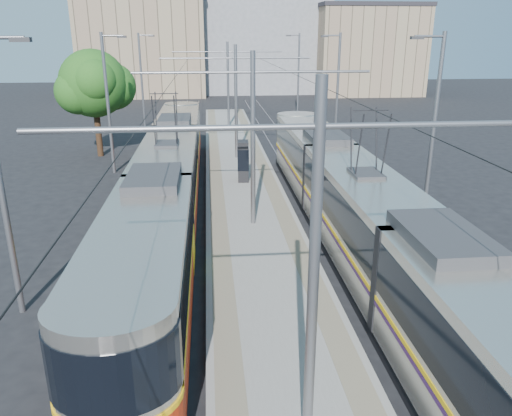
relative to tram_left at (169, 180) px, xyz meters
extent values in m
plane|color=black|center=(3.60, -10.06, -1.71)|extent=(160.00, 160.00, 0.00)
cube|color=gray|center=(3.60, 6.94, -1.56)|extent=(4.00, 50.00, 0.30)
cube|color=gray|center=(2.15, 6.94, -1.40)|extent=(0.70, 50.00, 0.01)
cube|color=gray|center=(5.05, 6.94, -1.40)|extent=(0.70, 50.00, 0.01)
cube|color=gray|center=(-0.72, 6.94, -1.69)|extent=(0.07, 70.00, 0.03)
cube|color=gray|center=(0.72, 6.94, -1.69)|extent=(0.07, 70.00, 0.03)
cube|color=gray|center=(6.48, 6.94, -1.69)|extent=(0.07, 70.00, 0.03)
cube|color=gray|center=(7.92, 6.94, -1.69)|extent=(0.07, 70.00, 0.03)
cube|color=black|center=(0.00, 0.00, -1.51)|extent=(2.30, 29.22, 0.40)
cube|color=#AAA49B|center=(0.00, 0.00, 0.14)|extent=(2.40, 27.62, 2.90)
cube|color=black|center=(0.00, 0.00, 0.64)|extent=(2.43, 27.62, 1.30)
cube|color=#EEAC0C|center=(0.00, 0.00, -0.26)|extent=(2.43, 27.62, 0.12)
cube|color=red|center=(0.00, 0.00, -0.76)|extent=(2.42, 27.62, 1.10)
cube|color=#2D2D30|center=(0.00, 0.00, 1.74)|extent=(1.68, 3.00, 0.30)
cube|color=black|center=(7.20, -5.60, -1.51)|extent=(2.30, 29.34, 0.40)
cube|color=beige|center=(7.20, -5.60, 0.14)|extent=(2.40, 27.74, 2.90)
cube|color=black|center=(7.20, -5.60, 0.64)|extent=(2.43, 27.74, 1.30)
cube|color=#E6B10C|center=(7.20, -5.60, -0.26)|extent=(2.43, 27.74, 0.12)
cube|color=#311344|center=(7.20, -5.60, -0.41)|extent=(2.43, 27.74, 0.10)
cube|color=#2D2D30|center=(7.20, -5.60, 1.74)|extent=(1.68, 3.00, 0.30)
cylinder|color=slate|center=(3.60, -14.06, 2.09)|extent=(0.20, 0.20, 7.00)
cylinder|color=slate|center=(3.60, -14.06, 4.79)|extent=(9.20, 0.10, 0.10)
cylinder|color=slate|center=(3.60, -2.06, 2.09)|extent=(0.20, 0.20, 7.00)
cylinder|color=slate|center=(3.60, -2.06, 4.79)|extent=(9.20, 0.10, 0.10)
cylinder|color=slate|center=(3.60, 9.94, 2.09)|extent=(0.20, 0.20, 7.00)
cylinder|color=slate|center=(3.60, 9.94, 4.79)|extent=(9.20, 0.10, 0.10)
cylinder|color=slate|center=(3.60, 21.94, 2.09)|extent=(0.20, 0.20, 7.00)
cylinder|color=slate|center=(3.60, 21.94, 4.79)|extent=(9.20, 0.10, 0.10)
cylinder|color=black|center=(0.00, 6.94, 3.84)|extent=(0.02, 70.00, 0.02)
cylinder|color=black|center=(7.20, 6.94, 3.84)|extent=(0.02, 70.00, 0.02)
cylinder|color=slate|center=(-3.90, -8.06, 2.29)|extent=(0.18, 0.18, 8.00)
cube|color=#2D2D30|center=(-2.80, -8.06, 6.04)|extent=(0.50, 0.22, 0.12)
cylinder|color=slate|center=(-3.90, 7.94, 2.29)|extent=(0.18, 0.18, 8.00)
cube|color=#2D2D30|center=(-2.80, 7.94, 6.04)|extent=(0.50, 0.22, 0.12)
cylinder|color=slate|center=(-3.90, 23.94, 2.29)|extent=(0.18, 0.18, 8.00)
cube|color=#2D2D30|center=(-2.80, 23.94, 6.04)|extent=(0.50, 0.22, 0.12)
cylinder|color=slate|center=(11.10, -2.06, 2.29)|extent=(0.18, 0.18, 8.00)
cube|color=#2D2D30|center=(10.00, -2.06, 6.04)|extent=(0.50, 0.22, 0.12)
cylinder|color=slate|center=(11.10, 13.94, 2.29)|extent=(0.18, 0.18, 8.00)
cube|color=#2D2D30|center=(10.00, 13.94, 6.04)|extent=(0.50, 0.22, 0.12)
cylinder|color=slate|center=(11.10, 29.94, 2.29)|extent=(0.18, 0.18, 8.00)
cube|color=#2D2D30|center=(10.00, 29.94, 6.04)|extent=(0.50, 0.22, 0.12)
cube|color=black|center=(3.64, 4.45, -0.32)|extent=(0.63, 0.98, 2.18)
cube|color=black|center=(3.64, 4.45, -0.17)|extent=(0.67, 1.02, 1.14)
cylinder|color=#382314|center=(-5.59, 12.52, -0.25)|extent=(0.40, 0.40, 2.92)
sphere|color=#1D4C15|center=(-5.59, 12.52, 3.13)|extent=(4.38, 4.38, 4.38)
sphere|color=#1D4C15|center=(-4.50, 13.25, 2.85)|extent=(3.10, 3.10, 3.10)
cube|color=gray|center=(-6.40, 49.94, 4.88)|extent=(16.00, 12.00, 13.18)
cube|color=gray|center=(9.60, 53.94, 6.80)|extent=(18.00, 14.00, 17.01)
cube|color=gray|center=(23.60, 47.94, 3.91)|extent=(14.00, 10.00, 11.24)
cube|color=#262328|center=(23.60, 47.94, 9.78)|extent=(14.28, 10.20, 0.50)
camera|label=1|loc=(1.85, -21.79, 6.17)|focal=35.00mm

